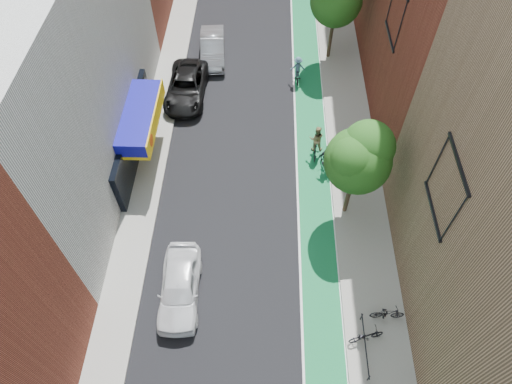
# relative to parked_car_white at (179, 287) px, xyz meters

# --- Properties ---
(bike_lane) EXTENTS (2.00, 68.00, 0.01)m
(bike_lane) POSITION_rel_parked_car_white_xyz_m (7.00, 21.27, -0.81)
(bike_lane) COLOR #126532
(bike_lane) RESTS_ON ground
(sidewalk_left) EXTENTS (2.00, 68.00, 0.15)m
(sidewalk_left) POSITION_rel_parked_car_white_xyz_m (-3.00, 21.27, -0.74)
(sidewalk_left) COLOR gray
(sidewalk_left) RESTS_ON ground
(sidewalk_right) EXTENTS (3.00, 68.00, 0.15)m
(sidewalk_right) POSITION_rel_parked_car_white_xyz_m (9.50, 21.27, -0.74)
(sidewalk_right) COLOR gray
(sidewalk_right) RESTS_ON ground
(building_left_white) EXTENTS (8.00, 20.00, 12.00)m
(building_left_white) POSITION_rel_parked_car_white_xyz_m (-8.00, 9.27, 5.19)
(building_left_white) COLOR silver
(building_left_white) RESTS_ON ground
(tree_near) EXTENTS (3.40, 3.36, 6.42)m
(tree_near) POSITION_rel_parked_car_white_xyz_m (8.65, 5.29, 3.84)
(tree_near) COLOR #332619
(tree_near) RESTS_ON ground
(parked_car_white) EXTENTS (2.08, 4.84, 1.63)m
(parked_car_white) POSITION_rel_parked_car_white_xyz_m (0.00, 0.00, 0.00)
(parked_car_white) COLOR white
(parked_car_white) RESTS_ON ground
(parked_car_black) EXTENTS (2.71, 5.63, 1.55)m
(parked_car_black) POSITION_rel_parked_car_white_xyz_m (-1.43, 14.76, -0.04)
(parked_car_black) COLOR black
(parked_car_black) RESTS_ON ground
(parked_car_silver) EXTENTS (2.12, 5.02, 1.61)m
(parked_car_silver) POSITION_rel_parked_car_white_xyz_m (0.00, 19.10, -0.01)
(parked_car_silver) COLOR #93969B
(parked_car_silver) RESTS_ON ground
(cyclist_lane_near) EXTENTS (0.94, 1.84, 2.19)m
(cyclist_lane_near) POSITION_rel_parked_car_white_xyz_m (7.13, 9.63, 0.12)
(cyclist_lane_near) COLOR black
(cyclist_lane_near) RESTS_ON ground
(cyclist_lane_mid) EXTENTS (1.02, 1.82, 1.97)m
(cyclist_lane_mid) POSITION_rel_parked_car_white_xyz_m (7.70, 8.35, -0.08)
(cyclist_lane_mid) COLOR black
(cyclist_lane_mid) RESTS_ON ground
(cyclist_lane_far) EXTENTS (1.06, 1.80, 1.96)m
(cyclist_lane_far) POSITION_rel_parked_car_white_xyz_m (6.20, 16.53, 0.03)
(cyclist_lane_far) COLOR black
(cyclist_lane_far) RESTS_ON ground
(parked_bike_mid) EXTENTS (1.66, 0.50, 0.99)m
(parked_bike_mid) POSITION_rel_parked_car_white_xyz_m (10.01, -1.01, -0.17)
(parked_bike_mid) COLOR black
(parked_bike_mid) RESTS_ON sidewalk_right
(parked_bike_far) EXTENTS (1.79, 1.02, 0.89)m
(parked_bike_far) POSITION_rel_parked_car_white_xyz_m (8.89, -2.09, -0.22)
(parked_bike_far) COLOR black
(parked_bike_far) RESTS_ON sidewalk_right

